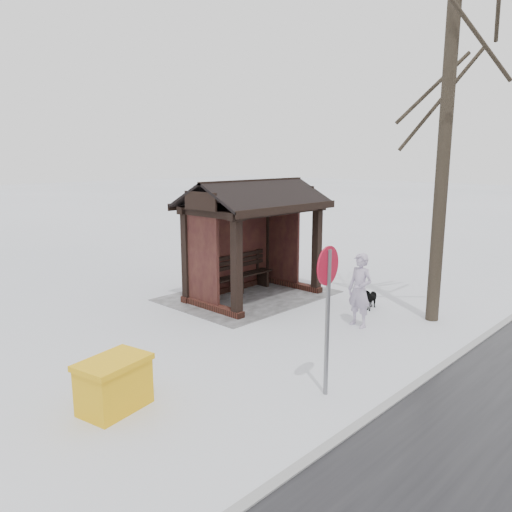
{
  "coord_description": "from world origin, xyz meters",
  "views": [
    {
      "loc": [
        9.14,
        8.83,
        3.67
      ],
      "look_at": [
        0.76,
        0.8,
        1.34
      ],
      "focal_mm": 35.0,
      "sensor_mm": 36.0,
      "label": 1
    }
  ],
  "objects_px": {
    "grit_bin": "(114,384)",
    "road_sign": "(327,289)",
    "dog": "(369,298)",
    "tree_near": "(452,32)",
    "bus_shelter": "(250,215)",
    "pedestrian": "(360,290)"
  },
  "relations": [
    {
      "from": "pedestrian",
      "to": "grit_bin",
      "type": "bearing_deg",
      "value": -88.78
    },
    {
      "from": "tree_near",
      "to": "pedestrian",
      "type": "xyz_separation_m",
      "value": [
        1.54,
        -0.97,
        -5.34
      ]
    },
    {
      "from": "bus_shelter",
      "to": "pedestrian",
      "type": "xyz_separation_m",
      "value": [
        0.04,
        3.39,
        -1.35
      ]
    },
    {
      "from": "pedestrian",
      "to": "dog",
      "type": "xyz_separation_m",
      "value": [
        -1.28,
        -0.52,
        -0.55
      ]
    },
    {
      "from": "bus_shelter",
      "to": "pedestrian",
      "type": "distance_m",
      "value": 3.65
    },
    {
      "from": "dog",
      "to": "grit_bin",
      "type": "xyz_separation_m",
      "value": [
        6.93,
        -0.07,
        0.13
      ]
    },
    {
      "from": "grit_bin",
      "to": "road_sign",
      "type": "relative_size",
      "value": 0.48
    },
    {
      "from": "tree_near",
      "to": "dog",
      "type": "relative_size",
      "value": 14.35
    },
    {
      "from": "tree_near",
      "to": "grit_bin",
      "type": "height_order",
      "value": "tree_near"
    },
    {
      "from": "tree_near",
      "to": "road_sign",
      "type": "bearing_deg",
      "value": 4.65
    },
    {
      "from": "bus_shelter",
      "to": "tree_near",
      "type": "bearing_deg",
      "value": 108.99
    },
    {
      "from": "grit_bin",
      "to": "road_sign",
      "type": "bearing_deg",
      "value": 131.41
    },
    {
      "from": "tree_near",
      "to": "dog",
      "type": "bearing_deg",
      "value": -80.46
    },
    {
      "from": "tree_near",
      "to": "pedestrian",
      "type": "height_order",
      "value": "tree_near"
    },
    {
      "from": "pedestrian",
      "to": "grit_bin",
      "type": "xyz_separation_m",
      "value": [
        5.65,
        -0.59,
        -0.42
      ]
    },
    {
      "from": "dog",
      "to": "road_sign",
      "type": "distance_m",
      "value": 4.98
    },
    {
      "from": "dog",
      "to": "grit_bin",
      "type": "bearing_deg",
      "value": -106.02
    },
    {
      "from": "dog",
      "to": "road_sign",
      "type": "xyz_separation_m",
      "value": [
        4.39,
        1.87,
        1.44
      ]
    },
    {
      "from": "dog",
      "to": "grit_bin",
      "type": "height_order",
      "value": "grit_bin"
    },
    {
      "from": "bus_shelter",
      "to": "grit_bin",
      "type": "bearing_deg",
      "value": 26.2
    },
    {
      "from": "pedestrian",
      "to": "road_sign",
      "type": "bearing_deg",
      "value": -59.32
    },
    {
      "from": "grit_bin",
      "to": "road_sign",
      "type": "distance_m",
      "value": 3.45
    }
  ]
}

